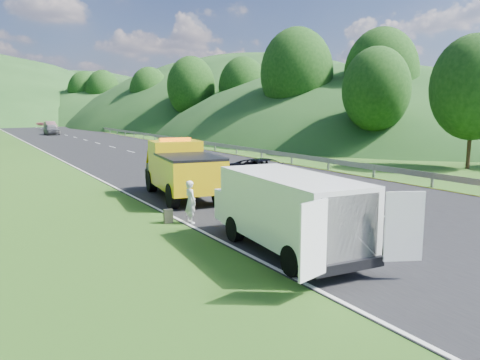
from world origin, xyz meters
TOP-DOWN VIEW (x-y plane):
  - ground at (0.00, 0.00)m, footprint 320.00×320.00m
  - road_surface at (3.00, 40.00)m, footprint 14.00×200.00m
  - guardrail at (10.30, 52.50)m, footprint 0.06×140.00m
  - tree_line_right at (23.00, 60.00)m, footprint 14.00×140.00m
  - hills_backdrop at (6.50, 134.70)m, footprint 201.00×288.60m
  - tow_truck at (-1.99, 5.10)m, footprint 3.20×6.51m
  - white_van at (-2.77, -3.95)m, footprint 3.47×6.56m
  - woman at (-3.73, 0.51)m, footprint 0.43×0.58m
  - child at (-1.79, -0.34)m, footprint 0.62×0.55m
  - worker at (-1.28, -4.60)m, footprint 1.29×0.84m
  - suitcase at (-4.40, 0.97)m, footprint 0.33×0.21m
  - spare_tire at (-0.47, -5.79)m, footprint 0.59×0.59m
  - passing_suv at (3.28, 6.08)m, footprint 2.65×5.07m
  - dist_car_a at (1.33, 60.05)m, footprint 1.90×4.71m
  - dist_car_b at (3.65, 75.48)m, footprint 1.66×4.75m
  - dist_car_c at (4.05, 92.37)m, footprint 2.06×5.08m

SIDE VIEW (x-z plane):
  - ground at x=0.00m, z-range 0.00..0.00m
  - guardrail at x=10.30m, z-range -0.76..0.76m
  - tree_line_right at x=23.00m, z-range -7.00..7.00m
  - hills_backdrop at x=6.50m, z-range -22.00..22.00m
  - woman at x=-3.73m, z-range -0.77..0.77m
  - child at x=-1.79m, z-range -0.53..0.53m
  - worker at x=-1.28m, z-range -0.94..0.94m
  - spare_tire at x=-0.47m, z-range -0.10..0.10m
  - passing_suv at x=3.28m, z-range -0.68..0.68m
  - dist_car_a at x=1.33m, z-range -0.80..0.80m
  - dist_car_b at x=3.65m, z-range -0.78..0.78m
  - dist_car_c at x=4.05m, z-range -0.74..0.74m
  - road_surface at x=3.00m, z-range 0.00..0.02m
  - suitcase at x=-4.40m, z-range 0.00..0.51m
  - white_van at x=-2.77m, z-range 0.15..2.41m
  - tow_truck at x=-1.99m, z-range -0.03..2.65m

